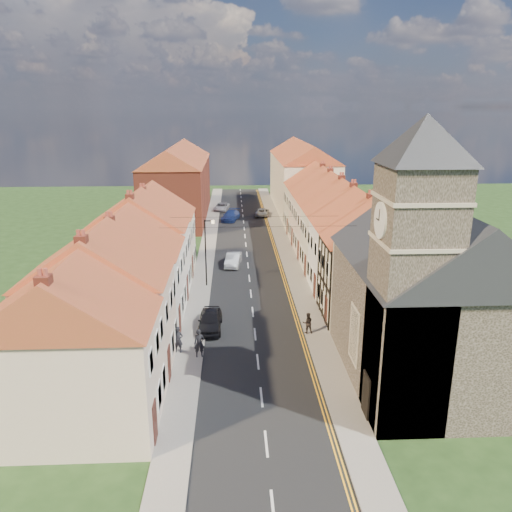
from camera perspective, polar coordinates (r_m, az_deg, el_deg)
The scene contains 27 objects.
ground at distance 27.08m, azimuth 0.88°, elevation -18.11°, with size 160.00×160.00×0.00m, color #2E4D21.
road at distance 54.45m, azimuth -1.05°, elevation 0.20°, with size 7.00×90.00×0.02m, color black.
pavement_left at distance 54.50m, azimuth -5.68°, elevation 0.19°, with size 1.80×90.00×0.12m, color #9C938E.
pavement_right at distance 54.73m, azimuth 3.56°, elevation 0.31°, with size 1.80×90.00×0.12m, color #9C938E.
church at distance 29.31m, azimuth 19.13°, elevation -3.34°, with size 11.25×14.25×15.20m.
cottage_r_tudor at distance 38.11m, azimuth 13.76°, elevation -0.56°, with size 8.30×5.20×9.00m.
cottage_r_white_near at distance 43.12m, azimuth 11.84°, elevation 1.57°, with size 8.30×6.00×9.00m.
cottage_r_cream_mid at distance 48.20m, azimuth 10.28°, elevation 3.25°, with size 8.30×5.20×9.00m.
cottage_r_pink at distance 53.35m, azimuth 9.02°, elevation 4.59°, with size 8.30×6.00×9.00m.
cottage_r_white_far at distance 58.54m, azimuth 7.98°, elevation 5.71°, with size 8.30×5.20×9.00m.
cottage_r_cream_far at distance 63.77m, azimuth 7.11°, elevation 6.64°, with size 8.30×6.00×9.00m.
cottage_l_brick_near at distance 25.81m, azimuth -20.45°, elevation -9.87°, with size 8.30×5.70×8.80m.
cottage_l_cream at distance 30.84m, azimuth -17.33°, elevation -4.88°, with size 8.30×6.30×9.10m.
cottage_l_white at distance 36.75m, azimuth -14.91°, elevation -1.46°, with size 8.30×6.90×8.80m.
cottage_l_brick_mid at distance 42.43m, azimuth -13.26°, elevation 1.30°, with size 8.30×5.70×9.10m.
cottage_l_pink at distance 48.01m, azimuth -12.04°, elevation 2.96°, with size 8.30×6.30×8.80m.
block_right_far at distance 78.60m, azimuth 5.27°, elevation 9.18°, with size 8.30×24.20×10.50m.
block_left_far at distance 73.33m, azimuth -8.90°, elevation 8.52°, with size 8.30×24.20×10.50m.
lamppost at distance 43.91m, azimuth -5.68°, elevation 0.85°, with size 0.88×0.15×6.00m.
car_near at distance 36.37m, azimuth -5.27°, elevation -7.33°, with size 1.65×4.11×1.40m, color black.
car_mid at distance 50.52m, azimuth -2.63°, elevation -0.38°, with size 1.37×3.92×1.29m, color #B7BCC0.
car_far at distance 70.87m, azimuth -2.90°, elevation 4.63°, with size 1.93×4.75×1.38m, color navy.
car_distant at distance 77.75m, azimuth -3.94°, elevation 5.62°, with size 2.00×4.33×1.20m, color #BABCC2.
pedestrian_left at distance 32.35m, azimuth -6.50°, elevation -9.88°, with size 0.68×0.44×1.85m, color black.
pedestrian_right at distance 35.56m, azimuth 5.92°, elevation -7.61°, with size 0.74×0.57×1.52m, color black.
car_distant_b at distance 73.83m, azimuth 0.70°, elevation 5.06°, with size 1.93×4.19×1.16m, color #96999D.
pedestrian_left_b at distance 33.09m, azimuth -8.88°, elevation -9.44°, with size 0.64×0.42×1.75m, color black.
Camera 1 is at (-1.43, -22.20, 15.45)m, focal length 35.00 mm.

